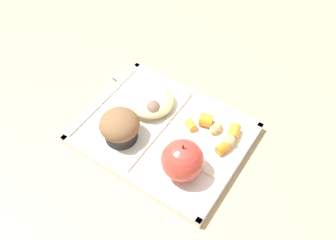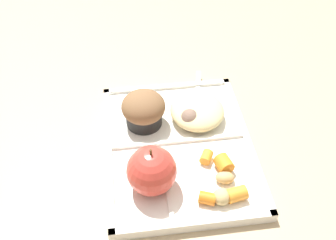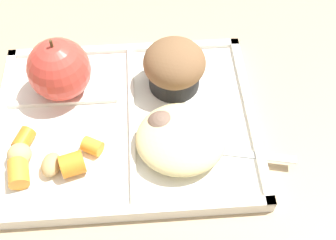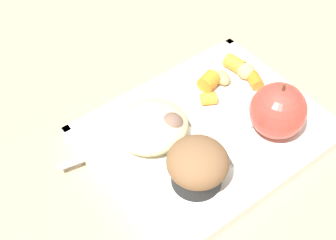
% 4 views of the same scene
% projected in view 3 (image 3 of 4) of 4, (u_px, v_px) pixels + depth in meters
% --- Properties ---
extents(ground, '(6.00, 6.00, 0.00)m').
position_uv_depth(ground, '(127.00, 126.00, 0.54)').
color(ground, tan).
extents(lunch_tray, '(0.32, 0.25, 0.02)m').
position_uv_depth(lunch_tray, '(126.00, 123.00, 0.54)').
color(lunch_tray, white).
rests_on(lunch_tray, ground).
extents(green_apple, '(0.08, 0.08, 0.09)m').
position_uv_depth(green_apple, '(59.00, 69.00, 0.53)').
color(green_apple, '#C63D33').
rests_on(green_apple, lunch_tray).
extents(bran_muffin, '(0.08, 0.08, 0.07)m').
position_uv_depth(bran_muffin, '(174.00, 67.00, 0.54)').
color(bran_muffin, black).
rests_on(bran_muffin, lunch_tray).
extents(carrot_slice_large, '(0.03, 0.03, 0.02)m').
position_uv_depth(carrot_slice_large, '(24.00, 139.00, 0.50)').
color(carrot_slice_large, orange).
rests_on(carrot_slice_large, lunch_tray).
extents(carrot_slice_diagonal, '(0.03, 0.03, 0.02)m').
position_uv_depth(carrot_slice_diagonal, '(92.00, 146.00, 0.50)').
color(carrot_slice_diagonal, orange).
rests_on(carrot_slice_diagonal, lunch_tray).
extents(carrot_slice_tilted, '(0.03, 0.03, 0.02)m').
position_uv_depth(carrot_slice_tilted, '(18.00, 173.00, 0.47)').
color(carrot_slice_tilted, orange).
rests_on(carrot_slice_tilted, lunch_tray).
extents(carrot_slice_edge, '(0.03, 0.03, 0.03)m').
position_uv_depth(carrot_slice_edge, '(72.00, 164.00, 0.48)').
color(carrot_slice_edge, orange).
rests_on(carrot_slice_edge, lunch_tray).
extents(potato_chunk_browned, '(0.03, 0.03, 0.02)m').
position_uv_depth(potato_chunk_browned, '(19.00, 155.00, 0.49)').
color(potato_chunk_browned, tan).
rests_on(potato_chunk_browned, lunch_tray).
extents(potato_chunk_golden, '(0.03, 0.03, 0.02)m').
position_uv_depth(potato_chunk_golden, '(51.00, 165.00, 0.48)').
color(potato_chunk_golden, tan).
rests_on(potato_chunk_golden, lunch_tray).
extents(egg_noodle_pile, '(0.11, 0.10, 0.04)m').
position_uv_depth(egg_noodle_pile, '(181.00, 138.00, 0.49)').
color(egg_noodle_pile, beige).
rests_on(egg_noodle_pile, lunch_tray).
extents(meatball_back, '(0.03, 0.03, 0.03)m').
position_uv_depth(meatball_back, '(191.00, 145.00, 0.49)').
color(meatball_back, brown).
rests_on(meatball_back, lunch_tray).
extents(meatball_side, '(0.03, 0.03, 0.03)m').
position_uv_depth(meatball_side, '(172.00, 137.00, 0.50)').
color(meatball_side, brown).
rests_on(meatball_side, lunch_tray).
extents(meatball_center, '(0.04, 0.04, 0.04)m').
position_uv_depth(meatball_center, '(162.00, 127.00, 0.50)').
color(meatball_center, '#755B4C').
rests_on(meatball_center, lunch_tray).
extents(meatball_front, '(0.04, 0.04, 0.04)m').
position_uv_depth(meatball_front, '(170.00, 138.00, 0.49)').
color(meatball_front, '#755B4C').
rests_on(meatball_front, lunch_tray).
extents(plastic_fork, '(0.16, 0.05, 0.00)m').
position_uv_depth(plastic_fork, '(218.00, 151.00, 0.50)').
color(plastic_fork, silver).
rests_on(plastic_fork, lunch_tray).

